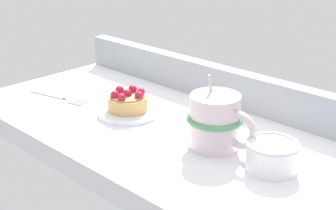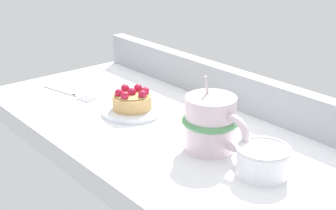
# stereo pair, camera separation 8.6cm
# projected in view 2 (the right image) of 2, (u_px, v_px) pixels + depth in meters

# --- Properties ---
(ground_plane) EXTENTS (0.78, 0.38, 0.04)m
(ground_plane) POSITION_uv_depth(u_px,v_px,m) (157.00, 133.00, 0.91)
(ground_plane) COLOR white
(window_rail_back) EXTENTS (0.76, 0.03, 0.07)m
(window_rail_back) POSITION_uv_depth(u_px,v_px,m) (223.00, 84.00, 1.00)
(window_rail_back) COLOR #9EA3A8
(window_rail_back) RESTS_ON ground_plane
(dessert_plate) EXTENTS (0.12, 0.12, 0.01)m
(dessert_plate) POSITION_uv_depth(u_px,v_px,m) (132.00, 111.00, 0.95)
(dessert_plate) COLOR silver
(dessert_plate) RESTS_ON ground_plane
(raspberry_tart) EXTENTS (0.08, 0.08, 0.04)m
(raspberry_tart) POSITION_uv_depth(u_px,v_px,m) (132.00, 100.00, 0.94)
(raspberry_tart) COLOR tan
(raspberry_tart) RESTS_ON dessert_plate
(coffee_mug) EXTENTS (0.13, 0.10, 0.12)m
(coffee_mug) POSITION_uv_depth(u_px,v_px,m) (212.00, 123.00, 0.79)
(coffee_mug) COLOR silver
(coffee_mug) RESTS_ON ground_plane
(dessert_fork) EXTENTS (0.15, 0.05, 0.01)m
(dessert_fork) POSITION_uv_depth(u_px,v_px,m) (68.00, 93.00, 1.05)
(dessert_fork) COLOR #B7B7BC
(dessert_fork) RESTS_ON ground_plane
(sugar_bowl) EXTENTS (0.08, 0.08, 0.05)m
(sugar_bowl) POSITION_uv_depth(u_px,v_px,m) (264.00, 160.00, 0.72)
(sugar_bowl) COLOR white
(sugar_bowl) RESTS_ON ground_plane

